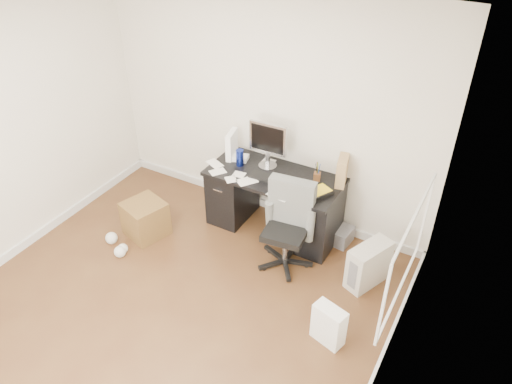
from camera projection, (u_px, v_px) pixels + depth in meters
ground at (167, 312)px, 4.84m from camera, size 4.00×4.00×0.00m
room_shell at (151, 167)px, 3.91m from camera, size 4.02×4.02×2.71m
desk at (274, 201)px, 5.68m from camera, size 1.50×0.70×0.75m
loose_papers at (256, 173)px, 5.52m from camera, size 1.10×0.60×0.00m
lcd_monitor at (268, 145)px, 5.47m from camera, size 0.44×0.26×0.55m
keyboard at (269, 178)px, 5.41m from camera, size 0.44×0.16×0.02m
computer_mouse at (292, 182)px, 5.31m from camera, size 0.07×0.07×0.06m
travel_mug at (240, 158)px, 5.60m from camera, size 0.11×0.11×0.19m
white_binder at (232, 145)px, 5.72m from camera, size 0.19×0.30×0.32m
magazine_file at (342, 171)px, 5.27m from camera, size 0.19×0.29×0.31m
pen_cup at (317, 172)px, 5.34m from camera, size 0.11×0.11×0.22m
yellow_book at (319, 192)px, 5.18m from camera, size 0.28×0.30×0.04m
paper_remote at (280, 194)px, 5.17m from camera, size 0.27×0.23×0.02m
office_chair at (286, 228)px, 5.14m from camera, size 0.62×0.62×0.98m
pc_tower at (369, 265)px, 5.05m from camera, size 0.38×0.52×0.48m
shopping_bag at (329, 325)px, 4.46m from camera, size 0.35×0.29×0.40m
wicker_basket at (145, 219)px, 5.72m from camera, size 0.52×0.52×0.42m
desk_printer at (337, 234)px, 5.68m from camera, size 0.35×0.30×0.19m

